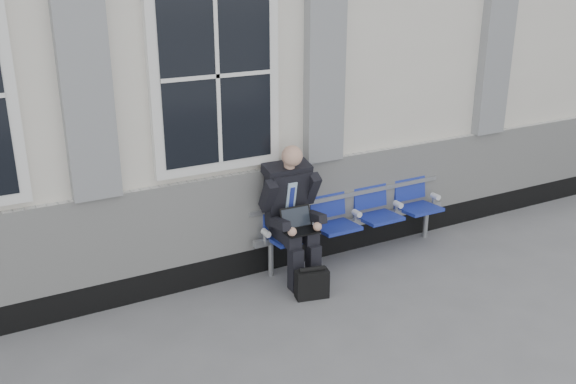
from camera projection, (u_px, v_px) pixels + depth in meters
ground at (252, 356)px, 5.70m from camera, size 70.00×70.00×0.00m
station_building at (123, 55)px, 7.79m from camera, size 14.40×4.40×4.49m
bench at (353, 211)px, 7.48m from camera, size 2.60×0.47×0.91m
businessman at (291, 208)px, 6.87m from camera, size 0.63×0.84×1.51m
briefcase at (312, 283)px, 6.64m from camera, size 0.37×0.22×0.35m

